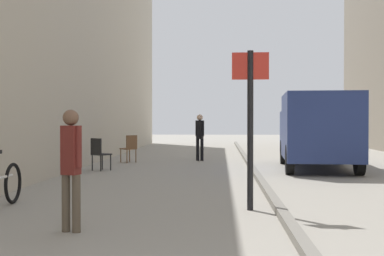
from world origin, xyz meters
The scene contains 9 objects.
ground_plane centered at (0.00, 12.00, 0.00)m, with size 80.00×80.00×0.00m, color gray.
kerb_strip centered at (1.58, 12.00, 0.06)m, with size 0.16×40.00×0.12m, color slate.
pedestrian_main_foreground centered at (-0.09, 17.50, 0.96)m, with size 0.32×0.25×1.67m.
pedestrian_mid_block centered at (-1.32, 4.84, 0.93)m, with size 0.31×0.24×1.61m.
delivery_van centered at (3.54, 14.36, 1.20)m, with size 2.38×5.36×2.22m.
street_sign_post centered at (1.13, 6.73, 1.55)m, with size 0.60×0.10×2.60m.
bicycle_leaning centered at (-3.00, 6.67, 0.38)m, with size 0.10×1.77×0.98m.
cafe_chair_near_window centered at (-2.86, 13.50, 0.55)m, with size 0.62×0.62×0.94m.
cafe_chair_by_doorway centered at (-2.47, 16.58, 0.55)m, with size 0.62×0.62×0.94m.
Camera 1 is at (0.64, -2.31, 1.48)m, focal length 51.80 mm.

